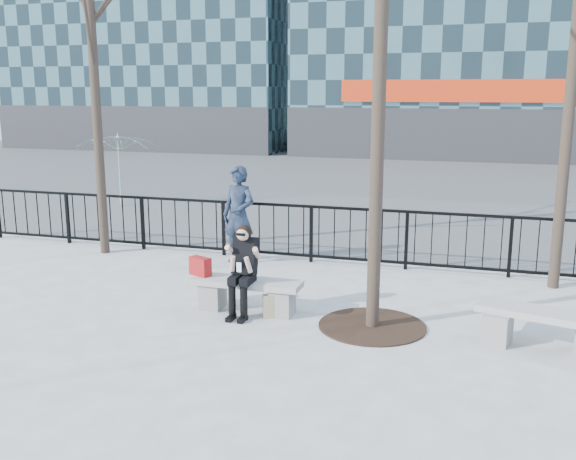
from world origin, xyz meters
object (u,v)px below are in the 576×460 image
(bench_main, at_px, (247,292))
(standing_man, at_px, (239,215))
(bench_second, at_px, (544,325))
(seated_woman, at_px, (243,271))

(bench_main, height_order, standing_man, standing_man)
(bench_main, distance_m, standing_man, 2.86)
(bench_second, bearing_deg, standing_man, 167.14)
(bench_second, distance_m, standing_man, 5.94)
(bench_main, relative_size, standing_man, 0.89)
(bench_main, bearing_deg, seated_woman, -90.00)
(seated_woman, bearing_deg, standing_man, 112.00)
(standing_man, bearing_deg, seated_woman, -54.07)
(bench_second, distance_m, seated_woman, 4.13)
(seated_woman, distance_m, standing_man, 2.95)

